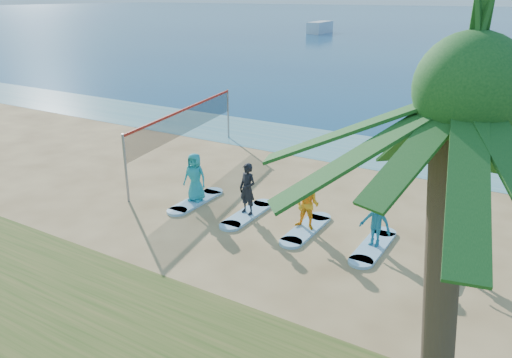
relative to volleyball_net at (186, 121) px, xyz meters
The scene contains 17 objects.
ground 7.98m from the volleyball_net, 36.46° to the right, with size 600.00×600.00×0.00m, color tan.
shallow_water 8.79m from the volleyball_net, 43.43° to the left, with size 600.00×600.00×0.00m, color teal.
volleyball_net is the anchor object (origin of this frame).
palm_tree 15.77m from the volleyball_net, 36.22° to the right, with size 5.60×5.60×7.03m.
paddleboard 13.99m from the volleyball_net, 44.60° to the left, with size 0.70×3.00×0.12m, color silver.
paddleboarder 13.91m from the volleyball_net, 44.60° to the left, with size 1.41×0.45×1.52m, color tan.
boat_offshore_a 77.69m from the volleyball_net, 110.32° to the left, with size 2.44×8.12×2.06m, color silver.
surfboard_0 4.76m from the volleyball_net, 47.43° to the right, with size 0.70×2.20×0.09m, color #8FC2DD.
student_0 4.49m from the volleyball_net, 47.43° to the right, with size 0.85×0.55×1.73m, color teal.
surfboard_1 6.35m from the volleyball_net, 32.11° to the right, with size 0.70×2.20×0.09m, color #8FC2DD.
student_1 6.15m from the volleyball_net, 32.11° to the right, with size 0.64×0.42×1.74m, color black.
surfboard_2 8.22m from the volleyball_net, 23.78° to the right, with size 0.70×2.20×0.09m, color #8FC2DD.
student_2 8.07m from the volleyball_net, 23.78° to the right, with size 0.78×0.61×1.60m, color #FAA71A.
surfboard_3 10.21m from the volleyball_net, 18.76° to the right, with size 0.70×2.20×0.09m, color #8FC2DD.
student_3 10.10m from the volleyball_net, 18.76° to the right, with size 0.96×0.55×1.49m, color #1A6980.
surfboard_4 12.27m from the volleyball_net, 15.45° to the right, with size 0.70×2.20×0.09m, color #8FC2DD.
student_4 12.17m from the volleyball_net, 15.45° to the right, with size 0.98×0.41×1.66m, color black.
Camera 1 is at (7.11, -11.50, 7.01)m, focal length 35.00 mm.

